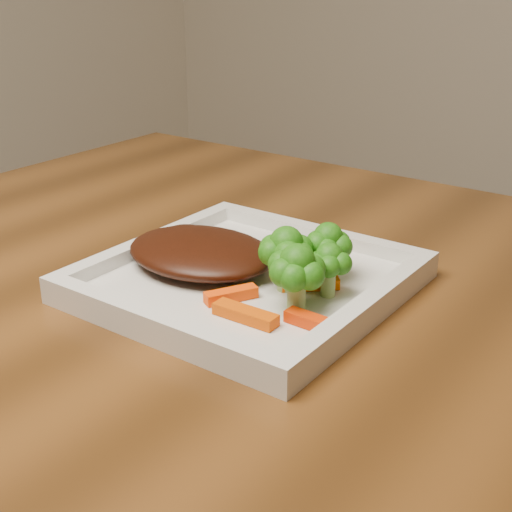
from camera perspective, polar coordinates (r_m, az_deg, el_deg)
The scene contains 11 objects.
plate at distance 0.68m, azimuth -0.68°, elevation -2.22°, with size 0.27×0.27×0.01m, color silver.
steak at distance 0.70m, azimuth -4.43°, elevation 0.32°, with size 0.15×0.12×0.03m, color #381308.
broccoli_0 at distance 0.67m, azimuth 5.77°, elevation 0.95°, with size 0.05×0.05×0.07m, color #317713, non-canonical shape.
broccoli_1 at distance 0.63m, azimuth 5.86°, elevation -0.52°, with size 0.05×0.05×0.06m, color #2A7213, non-canonical shape.
broccoli_2 at distance 0.60m, azimuth 3.28°, elevation -1.88°, with size 0.06×0.06×0.06m, color #177A14, non-canonical shape.
broccoli_3 at distance 0.64m, azimuth 2.42°, elevation -0.18°, with size 0.06×0.06×0.06m, color #206E12, non-canonical shape.
carrot_0 at distance 0.60m, azimuth -0.86°, elevation -4.69°, with size 0.06×0.02×0.01m, color #D64B03.
carrot_1 at distance 0.59m, azimuth 4.52°, elevation -5.26°, with size 0.05×0.01×0.01m, color red.
carrot_2 at distance 0.63m, azimuth -2.01°, elevation -3.12°, with size 0.05×0.01×0.01m, color #FF4404.
carrot_4 at distance 0.71m, azimuth 4.52°, elevation -0.05°, with size 0.06×0.02×0.01m, color #E66003.
carrot_6 at distance 0.66m, azimuth 4.35°, elevation -2.19°, with size 0.05×0.01×0.01m, color #FF5E04.
Camera 1 is at (0.13, -0.42, 1.04)m, focal length 50.00 mm.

